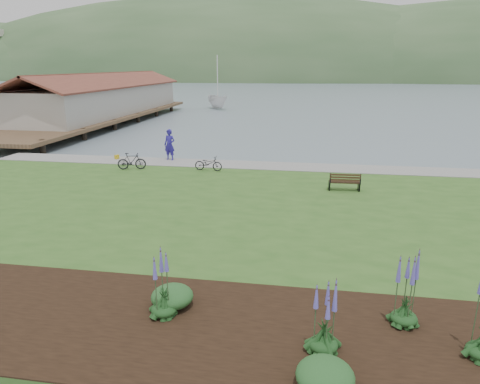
% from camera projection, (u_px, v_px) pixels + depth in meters
% --- Properties ---
extents(ground, '(600.00, 600.00, 0.00)m').
position_uv_depth(ground, '(245.00, 208.00, 19.30)').
color(ground, slate).
rests_on(ground, ground).
extents(lawn, '(34.00, 20.00, 0.40)m').
position_uv_depth(lawn, '(238.00, 219.00, 17.35)').
color(lawn, '#30581F').
rests_on(lawn, ground).
extents(shoreline_path, '(34.00, 2.20, 0.03)m').
position_uv_depth(shoreline_path, '(262.00, 165.00, 25.70)').
color(shoreline_path, gray).
rests_on(shoreline_path, lawn).
extents(garden_bed, '(24.00, 4.40, 0.04)m').
position_uv_depth(garden_bed, '(313.00, 338.00, 9.44)').
color(garden_bed, black).
rests_on(garden_bed, lawn).
extents(far_hillside, '(580.00, 80.00, 38.00)m').
position_uv_depth(far_hillside, '(354.00, 81.00, 176.99)').
color(far_hillside, '#385932').
rests_on(far_hillside, ground).
extents(pier_pavilion, '(8.00, 36.00, 5.40)m').
position_uv_depth(pier_pavilion, '(105.00, 98.00, 47.67)').
color(pier_pavilion, '#4C3826').
rests_on(pier_pavilion, ground).
extents(park_bench, '(1.48, 0.65, 0.90)m').
position_uv_depth(park_bench, '(345.00, 182.00, 20.50)').
color(park_bench, black).
rests_on(park_bench, lawn).
extents(person, '(0.93, 0.73, 2.31)m').
position_uv_depth(person, '(169.00, 142.00, 26.87)').
color(person, navy).
rests_on(person, lawn).
extents(bicycle_a, '(0.65, 1.63, 0.84)m').
position_uv_depth(bicycle_a, '(208.00, 163.00, 24.42)').
color(bicycle_a, black).
rests_on(bicycle_a, lawn).
extents(bicycle_b, '(0.89, 1.68, 0.97)m').
position_uv_depth(bicycle_b, '(132.00, 161.00, 24.67)').
color(bicycle_b, black).
rests_on(bicycle_b, lawn).
extents(sailboat, '(12.74, 12.79, 24.14)m').
position_uv_depth(sailboat, '(218.00, 109.00, 62.91)').
color(sailboat, silver).
rests_on(sailboat, ground).
extents(pannier, '(0.26, 0.32, 0.29)m').
position_uv_depth(pannier, '(117.00, 157.00, 27.41)').
color(pannier, gold).
rests_on(pannier, lawn).
extents(echium_0, '(0.62, 0.62, 1.74)m').
position_uv_depth(echium_0, '(325.00, 323.00, 8.81)').
color(echium_0, '#153A16').
rests_on(echium_0, garden_bed).
extents(echium_1, '(0.62, 0.62, 2.04)m').
position_uv_depth(echium_1, '(407.00, 292.00, 9.71)').
color(echium_1, '#153A16').
rests_on(echium_1, garden_bed).
extents(echium_4, '(0.62, 0.62, 2.04)m').
position_uv_depth(echium_4, '(163.00, 287.00, 10.07)').
color(echium_4, '#153A16').
rests_on(echium_4, garden_bed).
extents(shrub_0, '(1.05, 1.05, 0.53)m').
position_uv_depth(shrub_0, '(172.00, 296.00, 10.61)').
color(shrub_0, '#1E4C21').
rests_on(shrub_0, garden_bed).
extents(shrub_1, '(1.09, 1.09, 0.55)m').
position_uv_depth(shrub_1, '(325.00, 376.00, 7.88)').
color(shrub_1, '#1E4C21').
rests_on(shrub_1, garden_bed).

